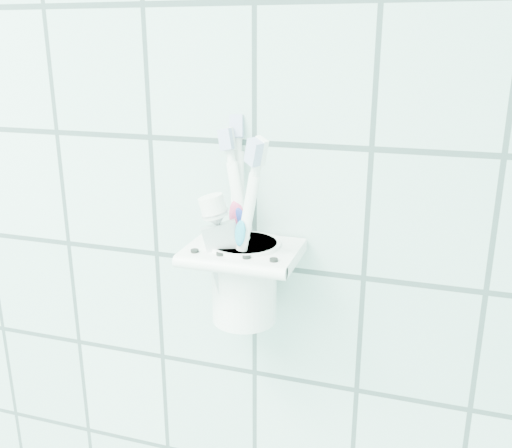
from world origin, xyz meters
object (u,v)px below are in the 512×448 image
holder_bracket (244,253)px  toothbrush_pink (256,225)px  toothpaste_tube (243,249)px  toothbrush_blue (235,221)px  cup (244,278)px  toothbrush_orange (229,220)px

holder_bracket → toothbrush_pink: toothbrush_pink is taller
holder_bracket → toothpaste_tube: toothpaste_tube is taller
toothbrush_blue → toothpaste_tube: size_ratio=1.47×
cup → toothpaste_tube: bearing=-74.8°
toothbrush_blue → toothpaste_tube: bearing=7.2°
holder_bracket → toothbrush_pink: size_ratio=0.57×
holder_bracket → toothpaste_tube: size_ratio=0.79×
holder_bracket → toothbrush_orange: size_ratio=0.56×
cup → toothbrush_orange: toothbrush_orange is taller
toothbrush_pink → toothpaste_tube: 0.03m
toothbrush_blue → toothpaste_tube: (0.01, 0.00, -0.03)m
holder_bracket → cup: size_ratio=1.29×
toothbrush_orange → cup: bearing=53.7°
toothbrush_pink → toothbrush_blue: size_ratio=0.94×
holder_bracket → toothbrush_blue: 0.04m
cup → toothbrush_pink: bearing=-2.9°
cup → toothpaste_tube: (0.00, -0.02, 0.04)m
toothbrush_blue → cup: bearing=72.3°
holder_bracket → toothpaste_tube: bearing=-74.8°
toothbrush_blue → toothbrush_orange: (-0.01, 0.01, -0.00)m
toothbrush_blue → toothbrush_pink: bearing=38.1°
toothbrush_pink → toothbrush_orange: size_ratio=0.97×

